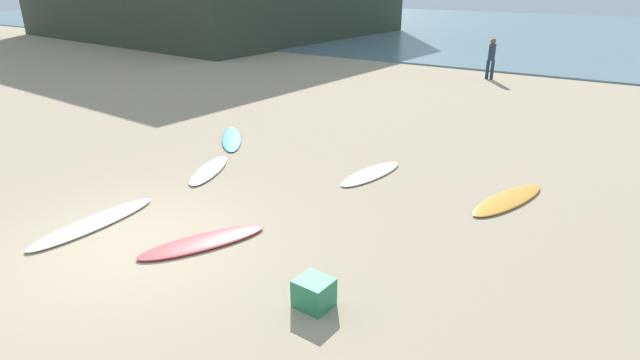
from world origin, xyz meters
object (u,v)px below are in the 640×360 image
surfboard_3 (94,223)px  surfboard_5 (371,174)px  beachgoer_near (491,57)px  beach_cooler (314,293)px  surfboard_6 (508,200)px  surfboard_2 (203,242)px  surfboard_0 (209,170)px  surfboard_4 (231,139)px

surfboard_3 → surfboard_5: 5.73m
beachgoer_near → beach_cooler: bearing=-80.1°
surfboard_5 → surfboard_6: surfboard_6 is taller
beachgoer_near → surfboard_3: bearing=-95.3°
surfboard_2 → surfboard_5: bearing=104.7°
surfboard_3 → beach_cooler: beach_cooler is taller
surfboard_0 → beach_cooler: 5.61m
surfboard_2 → surfboard_6: (3.85, 4.50, -0.00)m
surfboard_2 → surfboard_3: bearing=-139.5°
surfboard_0 → surfboard_3: same height
beach_cooler → surfboard_6: bearing=74.5°
surfboard_5 → beachgoer_near: 12.76m
surfboard_3 → surfboard_2: bearing=13.7°
surfboard_0 → surfboard_3: bearing=69.6°
surfboard_0 → beachgoer_near: (2.32, 14.49, 0.91)m
surfboard_2 → beach_cooler: 2.52m
surfboard_3 → surfboard_4: bearing=104.1°
surfboard_2 → surfboard_0: bearing=158.9°
surfboard_2 → surfboard_3: 2.22m
surfboard_0 → surfboard_5: surfboard_0 is taller
surfboard_3 → beachgoer_near: 17.71m
beachgoer_near → beach_cooler: (2.45, -17.44, -0.74)m
surfboard_2 → surfboard_4: 5.75m
surfboard_2 → beachgoer_near: bearing=116.5°
surfboard_2 → surfboard_4: size_ratio=0.96×
surfboard_2 → surfboard_5: surfboard_2 is taller
surfboard_3 → surfboard_4: (-1.31, 5.13, -0.00)m
surfboard_0 → surfboard_4: 2.38m
surfboard_4 → beach_cooler: size_ratio=4.81×
surfboard_3 → beach_cooler: bearing=1.1°
surfboard_5 → surfboard_6: size_ratio=0.87×
surfboard_0 → surfboard_6: (6.14, 1.98, -0.00)m
surfboard_3 → beach_cooler: 4.64m
surfboard_3 → surfboard_6: surfboard_3 is taller
surfboard_3 → beachgoer_near: bearing=82.7°
surfboard_0 → surfboard_4: size_ratio=0.85×
surfboard_0 → beach_cooler: size_ratio=4.10×
surfboard_4 → surfboard_6: bearing=-42.4°
surfboard_4 → beach_cooler: (5.94, -5.02, 0.17)m
surfboard_2 → surfboard_4: bearing=153.7°
surfboard_2 → beachgoer_near: size_ratio=1.27×
surfboard_3 → surfboard_5: size_ratio=1.24×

